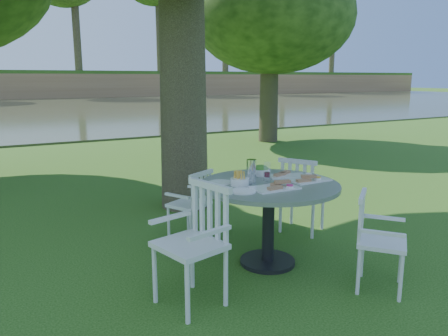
{
  "coord_description": "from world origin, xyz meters",
  "views": [
    {
      "loc": [
        -2.37,
        -4.08,
        1.87
      ],
      "look_at": [
        0.0,
        0.2,
        0.85
      ],
      "focal_mm": 35.0,
      "sensor_mm": 36.0,
      "label": 1
    }
  ],
  "objects": [
    {
      "name": "chair_sw",
      "position": [
        -0.89,
        -0.97,
        0.59
      ],
      "size": [
        0.58,
        0.61,
        1.01
      ],
      "rotation": [
        0.0,
        0.0,
        -1.33
      ],
      "color": "white",
      "rests_on": "ground"
    },
    {
      "name": "far_bank",
      "position": [
        0.28,
        41.12,
        7.25
      ],
      "size": [
        100.0,
        18.0,
        15.2
      ],
      "color": "#916843",
      "rests_on": "ground"
    },
    {
      "name": "ground",
      "position": [
        0.0,
        0.0,
        0.0
      ],
      "size": [
        140.0,
        140.0,
        0.0
      ],
      "primitive_type": "plane",
      "color": "#1A420D",
      "rests_on": "ground"
    },
    {
      "name": "chair_ne",
      "position": [
        0.89,
        -0.08,
        0.55
      ],
      "size": [
        0.62,
        0.63,
        0.93
      ],
      "rotation": [
        0.0,
        0.0,
        -4.18
      ],
      "color": "white",
      "rests_on": "ground"
    },
    {
      "name": "tableware",
      "position": [
        0.05,
        -0.55,
        0.88
      ],
      "size": [
        1.21,
        0.79,
        0.2
      ],
      "color": "white",
      "rests_on": "table"
    },
    {
      "name": "chair_se",
      "position": [
        0.56,
        -1.5,
        0.51
      ],
      "size": [
        0.6,
        0.59,
        0.86
      ],
      "rotation": [
        0.0,
        0.0,
        0.69
      ],
      "color": "white",
      "rests_on": "ground"
    },
    {
      "name": "table",
      "position": [
        0.05,
        -0.63,
        0.68
      ],
      "size": [
        1.39,
        1.39,
        0.84
      ],
      "color": "black",
      "rests_on": "ground"
    },
    {
      "name": "river",
      "position": [
        0.0,
        23.0,
        0.0
      ],
      "size": [
        100.0,
        28.0,
        0.12
      ],
      "primitive_type": "cube",
      "color": "#373D24",
      "rests_on": "ground"
    },
    {
      "name": "chair_nw",
      "position": [
        -0.32,
        0.31,
        0.49
      ],
      "size": [
        0.55,
        0.54,
        0.83
      ],
      "rotation": [
        0.0,
        0.0,
        -2.66
      ],
      "color": "white",
      "rests_on": "ground"
    }
  ]
}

